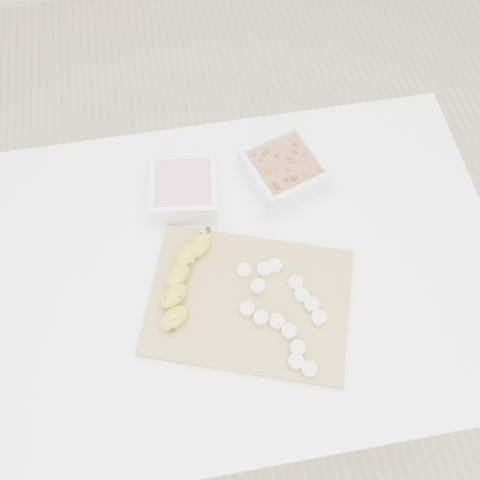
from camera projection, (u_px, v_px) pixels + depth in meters
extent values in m
plane|color=#C6AD89|center=(242.00, 362.00, 1.69)|extent=(3.50, 3.50, 0.00)
cube|color=white|center=(243.00, 272.00, 1.03)|extent=(1.00, 0.70, 0.04)
cylinder|color=white|center=(444.00, 414.00, 1.28)|extent=(0.05, 0.05, 0.71)
cylinder|color=white|center=(66.00, 254.00, 1.46)|extent=(0.05, 0.05, 0.71)
cylinder|color=white|center=(376.00, 207.00, 1.53)|extent=(0.05, 0.05, 0.71)
cube|color=white|center=(184.00, 190.00, 1.06)|extent=(0.14, 0.14, 0.06)
cube|color=pink|center=(184.00, 189.00, 1.05)|extent=(0.12, 0.12, 0.03)
cube|color=white|center=(283.00, 171.00, 1.07)|extent=(0.18, 0.18, 0.07)
cube|color=#905C3B|center=(284.00, 170.00, 1.07)|extent=(0.15, 0.15, 0.04)
cube|color=tan|center=(249.00, 302.00, 0.98)|extent=(0.43, 0.36, 0.01)
cylinder|color=beige|center=(244.00, 271.00, 0.99)|extent=(0.03, 0.03, 0.01)
cylinder|color=beige|center=(265.00, 270.00, 0.99)|extent=(0.03, 0.03, 0.01)
cylinder|color=beige|center=(275.00, 267.00, 0.99)|extent=(0.03, 0.03, 0.01)
cylinder|color=beige|center=(295.00, 283.00, 0.98)|extent=(0.03, 0.03, 0.01)
cylinder|color=beige|center=(301.00, 295.00, 0.97)|extent=(0.03, 0.03, 0.01)
cylinder|color=beige|center=(311.00, 305.00, 0.96)|extent=(0.03, 0.03, 0.01)
cylinder|color=beige|center=(319.00, 318.00, 0.95)|extent=(0.03, 0.03, 0.01)
cylinder|color=beige|center=(247.00, 309.00, 0.95)|extent=(0.03, 0.03, 0.01)
cylinder|color=beige|center=(261.00, 318.00, 0.95)|extent=(0.03, 0.03, 0.01)
cylinder|color=beige|center=(277.00, 322.00, 0.94)|extent=(0.03, 0.03, 0.01)
cylinder|color=beige|center=(289.00, 331.00, 0.93)|extent=(0.03, 0.03, 0.01)
cylinder|color=beige|center=(298.00, 348.00, 0.92)|extent=(0.03, 0.03, 0.01)
cylinder|color=beige|center=(309.00, 369.00, 0.90)|extent=(0.03, 0.03, 0.01)
cylinder|color=beige|center=(296.00, 361.00, 0.91)|extent=(0.03, 0.03, 0.01)
cylinder|color=beige|center=(258.00, 287.00, 0.97)|extent=(0.03, 0.03, 0.01)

